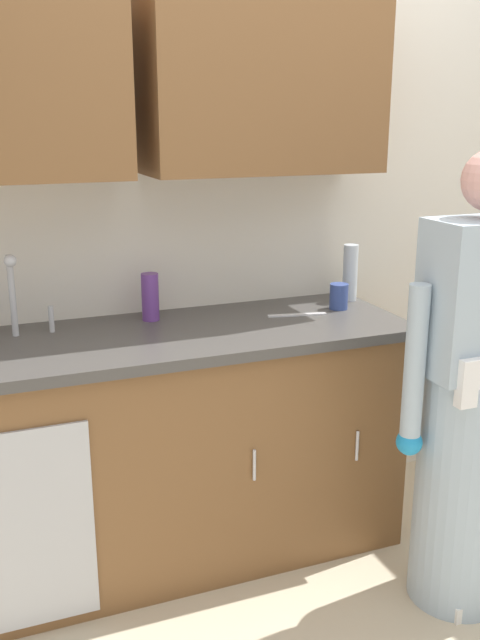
{
  "coord_description": "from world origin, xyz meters",
  "views": [
    {
      "loc": [
        -1.16,
        -1.76,
        1.72
      ],
      "look_at": [
        -0.26,
        0.55,
        1.0
      ],
      "focal_mm": 39.92,
      "sensor_mm": 36.0,
      "label": 1
    }
  ],
  "objects_px": {
    "sink": "(31,350)",
    "bottle_water_short": "(350,273)",
    "cup_by_sink": "(339,296)",
    "person_at_sink": "(470,423)",
    "bottle_soap": "(150,297)",
    "knife_on_counter": "(297,315)"
  },
  "relations": [
    {
      "from": "person_at_sink",
      "to": "knife_on_counter",
      "type": "xyz_separation_m",
      "value": [
        -0.35,
        0.66,
        0.25
      ]
    },
    {
      "from": "bottle_water_short",
      "to": "knife_on_counter",
      "type": "bearing_deg",
      "value": -155.95
    },
    {
      "from": "sink",
      "to": "bottle_water_short",
      "type": "relative_size",
      "value": 2.05
    },
    {
      "from": "sink",
      "to": "person_at_sink",
      "type": "height_order",
      "value": "person_at_sink"
    },
    {
      "from": "bottle_soap",
      "to": "cup_by_sink",
      "type": "bearing_deg",
      "value": -9.02
    },
    {
      "from": "sink",
      "to": "person_at_sink",
      "type": "relative_size",
      "value": 0.31
    },
    {
      "from": "person_at_sink",
      "to": "bottle_soap",
      "type": "bearing_deg",
      "value": 138.22
    },
    {
      "from": "cup_by_sink",
      "to": "person_at_sink",
      "type": "bearing_deg",
      "value": -78.32
    },
    {
      "from": "knife_on_counter",
      "to": "bottle_soap",
      "type": "bearing_deg",
      "value": 176.12
    },
    {
      "from": "bottle_soap",
      "to": "bottle_water_short",
      "type": "xyz_separation_m",
      "value": [
        0.88,
        -0.01,
        0.03
      ]
    },
    {
      "from": "bottle_water_short",
      "to": "cup_by_sink",
      "type": "distance_m",
      "value": 0.17
    },
    {
      "from": "cup_by_sink",
      "to": "bottle_soap",
      "type": "bearing_deg",
      "value": 170.98
    },
    {
      "from": "sink",
      "to": "bottle_soap",
      "type": "distance_m",
      "value": 0.51
    },
    {
      "from": "person_at_sink",
      "to": "bottle_water_short",
      "type": "height_order",
      "value": "person_at_sink"
    },
    {
      "from": "sink",
      "to": "bottle_water_short",
      "type": "distance_m",
      "value": 1.37
    },
    {
      "from": "bottle_soap",
      "to": "knife_on_counter",
      "type": "relative_size",
      "value": 0.78
    },
    {
      "from": "bottle_soap",
      "to": "bottle_water_short",
      "type": "relative_size",
      "value": 0.77
    },
    {
      "from": "bottle_soap",
      "to": "cup_by_sink",
      "type": "distance_m",
      "value": 0.78
    },
    {
      "from": "knife_on_counter",
      "to": "cup_by_sink",
      "type": "bearing_deg",
      "value": 19.83
    },
    {
      "from": "bottle_water_short",
      "to": "knife_on_counter",
      "type": "distance_m",
      "value": 0.37
    },
    {
      "from": "bottle_water_short",
      "to": "bottle_soap",
      "type": "bearing_deg",
      "value": 179.35
    },
    {
      "from": "cup_by_sink",
      "to": "sink",
      "type": "bearing_deg",
      "value": -177.98
    }
  ]
}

